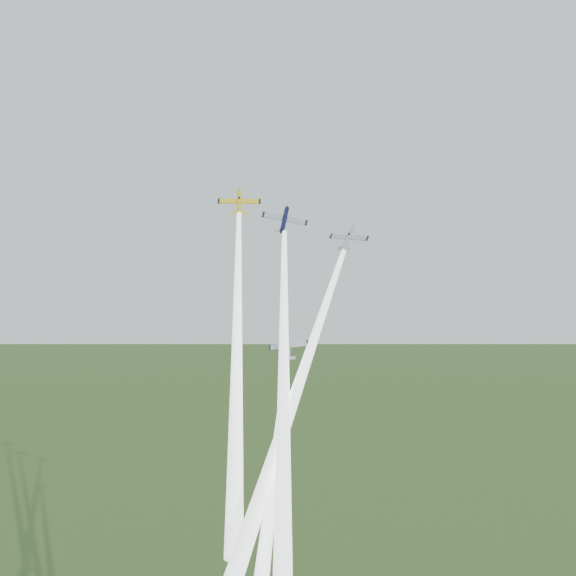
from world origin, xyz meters
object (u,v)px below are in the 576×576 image
object	(u,v)px
plane_silver_low	(288,347)
plane_silver_right	(348,238)
plane_yellow	(239,202)
plane_navy	(284,220)

from	to	relation	value
plane_silver_low	plane_silver_right	bearing A→B (deg)	10.27
plane_yellow	plane_navy	bearing A→B (deg)	-55.56
plane_yellow	plane_silver_right	world-z (taller)	plane_yellow
plane_navy	plane_yellow	bearing A→B (deg)	127.41
plane_silver_right	plane_navy	bearing A→B (deg)	-178.48
plane_yellow	plane_silver_low	bearing A→B (deg)	-63.21
plane_navy	plane_silver_right	bearing A→B (deg)	-23.39
plane_yellow	plane_silver_right	size ratio (longest dim) A/B	1.21
plane_navy	plane_silver_low	xyz separation A→B (m)	(2.52, -4.82, -23.19)
plane_yellow	plane_silver_low	size ratio (longest dim) A/B	1.22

